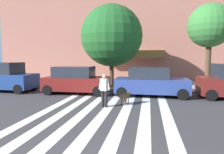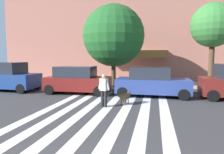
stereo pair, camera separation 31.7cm
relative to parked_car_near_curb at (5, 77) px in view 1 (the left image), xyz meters
The scene contains 10 objects.
ground_plane 9.82m from the parked_car_near_curb, 26.78° to the right, with size 160.00×160.00×0.00m, color #353538.
sidewalk_far 9.79m from the parked_car_near_curb, 26.55° to the left, with size 80.00×6.00×0.15m, color #9E9290.
crosswalk_stripes 9.45m from the parked_car_near_curb, 27.92° to the right, with size 5.85×10.92×0.01m.
parked_car_near_curb is the anchor object (origin of this frame).
parked_car_behind_first 5.38m from the parked_car_near_curb, ahead, with size 4.35×2.02×1.84m.
parked_car_third_in_line 10.36m from the parked_car_near_curb, ahead, with size 4.51×2.01×1.83m.
street_tree_nearest 8.40m from the parked_car_near_curb, 19.54° to the left, with size 4.74×4.74×6.32m.
street_tree_middle 15.53m from the parked_car_near_curb, 13.51° to the left, with size 3.24×3.24×6.29m.
pedestrian_dog_walker 8.73m from the parked_car_near_curb, 22.14° to the right, with size 0.68×0.37×1.64m.
dog_on_leash 9.41m from the parked_car_near_curb, 15.59° to the right, with size 0.54×1.00×0.65m.
Camera 1 is at (1.50, -2.69, 2.47)m, focal length 32.24 mm.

